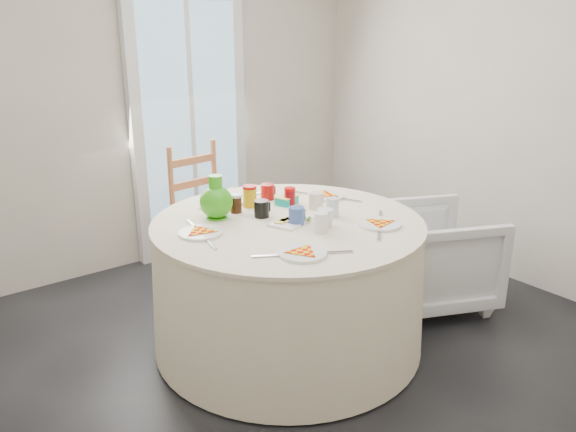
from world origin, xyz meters
TOP-DOWN VIEW (x-y plane):
  - floor at (0.00, 0.00)m, footprint 4.00×4.00m
  - wall_back at (0.00, 2.00)m, footprint 4.00×0.02m
  - wall_right at (2.00, 0.00)m, footprint 0.02×4.00m
  - glass_door at (0.40, 1.95)m, footprint 1.00×0.08m
  - table at (0.11, 0.30)m, footprint 1.58×1.58m
  - wooden_chair at (0.22, 1.38)m, footprint 0.50×0.48m
  - armchair at (1.19, 0.10)m, footprint 0.92×0.94m
  - place_settings at (0.11, 0.30)m, footprint 1.38×1.38m
  - jar_cluster at (0.06, 0.56)m, footprint 0.52×0.28m
  - butter_tub at (0.29, 0.54)m, footprint 0.16×0.13m
  - green_pitcher at (-0.19, 0.58)m, footprint 0.21×0.21m
  - cheese_platter at (0.10, 0.25)m, footprint 0.29×0.24m
  - mugs_glasses at (0.21, 0.31)m, footprint 0.69×0.69m

SIDE VIEW (x-z plane):
  - floor at x=0.00m, z-range 0.00..0.00m
  - table at x=0.11m, z-range -0.03..0.78m
  - armchair at x=1.19m, z-range 0.02..0.76m
  - wooden_chair at x=0.22m, z-range -0.04..0.98m
  - place_settings at x=0.11m, z-range 0.76..0.78m
  - cheese_platter at x=0.10m, z-range 0.76..0.79m
  - butter_tub at x=0.29m, z-range 0.76..0.81m
  - mugs_glasses at x=0.21m, z-range 0.75..0.87m
  - jar_cluster at x=0.06m, z-range 0.75..0.89m
  - green_pitcher at x=-0.19m, z-range 0.75..0.99m
  - glass_door at x=0.40m, z-range 0.00..2.10m
  - wall_back at x=0.00m, z-range 0.00..2.60m
  - wall_right at x=2.00m, z-range 0.00..2.60m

